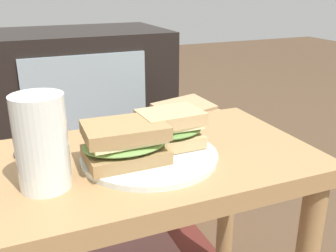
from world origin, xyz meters
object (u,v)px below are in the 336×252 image
sandwich_back (171,129)px  coaster (40,151)px  sandwich_front (125,142)px  beer_glass (42,144)px  plate (149,156)px  tv_cabinet (47,106)px  paper_bag (184,159)px

sandwich_back → coaster: 0.24m
sandwich_front → coaster: 0.18m
sandwich_front → beer_glass: size_ratio=1.01×
plate → sandwich_back: size_ratio=2.01×
sandwich_back → sandwich_front: bearing=-166.5°
sandwich_front → sandwich_back: (0.09, 0.02, 0.00)m
sandwich_front → beer_glass: (-0.13, -0.02, 0.03)m
beer_glass → tv_cabinet: bearing=84.3°
plate → sandwich_front: (-0.05, -0.01, 0.04)m
tv_cabinet → beer_glass: bearing=-95.7°
tv_cabinet → coaster: tv_cabinet is taller
tv_cabinet → paper_bag: size_ratio=2.46×
plate → paper_bag: size_ratio=0.62×
plate → paper_bag: bearing=58.5°
sandwich_back → coaster: bearing=157.7°
sandwich_front → beer_glass: beer_glass is taller
sandwich_front → paper_bag: bearing=55.4°
sandwich_back → plate: bearing=-166.5°
tv_cabinet → plate: (0.08, -0.96, 0.17)m
sandwich_back → beer_glass: 0.23m
beer_glass → sandwich_front: bearing=9.2°
paper_bag → beer_glass: bearing=-132.4°
plate → sandwich_front: 0.06m
sandwich_back → paper_bag: size_ratio=0.31×
plate → sandwich_back: 0.06m
tv_cabinet → sandwich_front: bearing=-88.0°
beer_glass → coaster: 0.15m
coaster → plate: bearing=-30.2°
tv_cabinet → plate: tv_cabinet is taller
tv_cabinet → paper_bag: bearing=-50.2°
plate → beer_glass: beer_glass is taller
plate → coaster: bearing=149.8°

